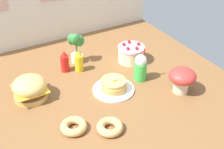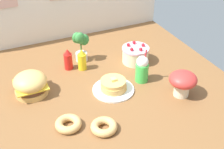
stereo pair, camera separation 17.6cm
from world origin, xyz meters
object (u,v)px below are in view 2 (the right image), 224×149
Objects in this scene: layer_cake at (135,55)px; donut_chocolate at (104,127)px; mustard_bottle at (82,60)px; mushroom_stool at (183,81)px; cream_soda_cup at (142,69)px; potted_plant at (81,45)px; donut_pink_glaze at (68,124)px; burger at (31,84)px; pancake_stack at (113,86)px; ketchup_bottle at (68,60)px.

layer_cake is 0.97m from donut_chocolate.
mushroom_stool is (0.60, -0.70, 0.04)m from mustard_bottle.
donut_chocolate is at bearing -141.67° from cream_soda_cup.
cream_soda_cup is at bearing -56.15° from potted_plant.
donut_pink_glaze is 0.93m from potted_plant.
cream_soda_cup is 0.69m from donut_chocolate.
mushroom_stool is (0.10, -0.62, 0.05)m from layer_cake.
donut_chocolate is at bearing -99.19° from mustard_bottle.
mustard_bottle is at bearing 19.64° from burger.
pancake_stack is 0.56m from mushroom_stool.
ketchup_bottle is at bearing 133.10° from mushroom_stool.
layer_cake reaches higher than donut_pink_glaze.
donut_pink_glaze is (-0.47, -0.26, -0.01)m from pancake_stack.
burger is at bearing 120.43° from donut_chocolate.
layer_cake is at bearing 48.83° from donut_chocolate.
ketchup_bottle is 0.67× the size of cream_soda_cup.
ketchup_bottle is 0.78m from donut_pink_glaze.
donut_chocolate is (-0.64, -0.73, -0.05)m from layer_cake.
burger is 0.67m from pancake_stack.
mustard_bottle is 0.67× the size of cream_soda_cup.
burger is at bearing 107.02° from donut_pink_glaze.
cream_soda_cup is 1.36× the size of mushroom_stool.
ketchup_bottle is 0.13m from mustard_bottle.
cream_soda_cup is 0.65m from potted_plant.
potted_plant is (0.04, 0.15, 0.07)m from mustard_bottle.
donut_chocolate is at bearing -171.29° from mushroom_stool.
burger is 0.54m from mustard_bottle.
burger is 1.33× the size of mustard_bottle.
donut_chocolate is at bearing -122.64° from pancake_stack.
pancake_stack is 0.54m from donut_pink_glaze.
layer_cake is at bearing -13.38° from ketchup_bottle.
ketchup_bottle is at bearing 72.26° from donut_pink_glaze.
layer_cake is 0.82× the size of potted_plant.
layer_cake is at bearing -9.98° from mustard_bottle.
donut_chocolate is (0.22, -0.13, 0.00)m from donut_pink_glaze.
burger is at bearing 159.04° from pancake_stack.
layer_cake is at bearing 34.87° from donut_pink_glaze.
burger is 0.64m from potted_plant.
pancake_stack is 0.54m from ketchup_bottle.
mustard_bottle reaches higher than layer_cake.
cream_soda_cup is (0.91, -0.21, 0.03)m from burger.
pancake_stack is at bearing -73.91° from mustard_bottle.
cream_soda_cup reaches higher than ketchup_bottle.
cream_soda_cup is 1.61× the size of donut_pink_glaze.
pancake_stack is 0.44m from mustard_bottle.
burger is 0.46m from ketchup_bottle.
potted_plant reaches higher than ketchup_bottle.
layer_cake is 1.34× the size of donut_chocolate.
mustard_bottle is 0.66× the size of potted_plant.
ketchup_bottle is 1.00× the size of mustard_bottle.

